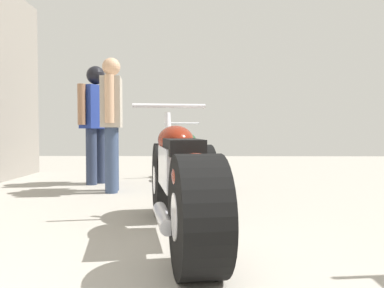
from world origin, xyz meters
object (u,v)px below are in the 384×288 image
object	(u,v)px
mechanic_in_blue	(112,116)
mechanic_with_helmet	(96,114)
motorcycle_black_naked	(191,158)
motorcycle_maroon_cruiser	(180,182)

from	to	relation	value
mechanic_in_blue	mechanic_with_helmet	distance (m)	0.80
motorcycle_black_naked	mechanic_in_blue	size ratio (longest dim) A/B	1.13
motorcycle_maroon_cruiser	mechanic_in_blue	xyz separation A→B (m)	(-0.97, 2.19, 0.54)
mechanic_with_helmet	mechanic_in_blue	bearing A→B (deg)	-61.65
motorcycle_maroon_cruiser	mechanic_in_blue	size ratio (longest dim) A/B	1.30
motorcycle_black_naked	mechanic_with_helmet	xyz separation A→B (m)	(-1.38, -0.12, 0.65)
motorcycle_black_naked	mechanic_with_helmet	bearing A→B (deg)	-174.88
motorcycle_maroon_cruiser	mechanic_with_helmet	world-z (taller)	mechanic_with_helmet
motorcycle_maroon_cruiser	motorcycle_black_naked	world-z (taller)	motorcycle_maroon_cruiser
mechanic_in_blue	motorcycle_black_naked	bearing A→B (deg)	39.72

